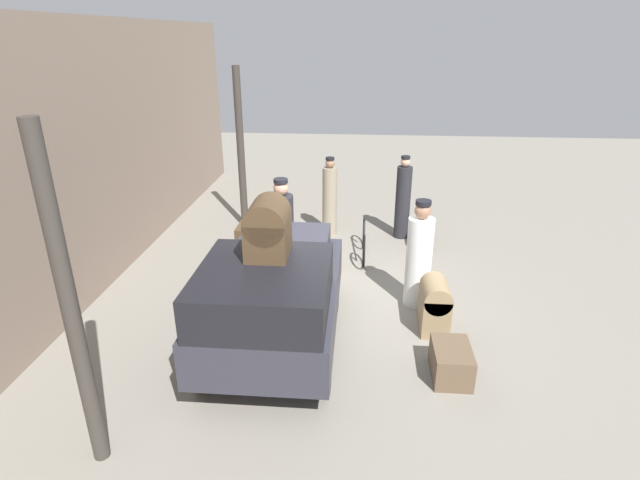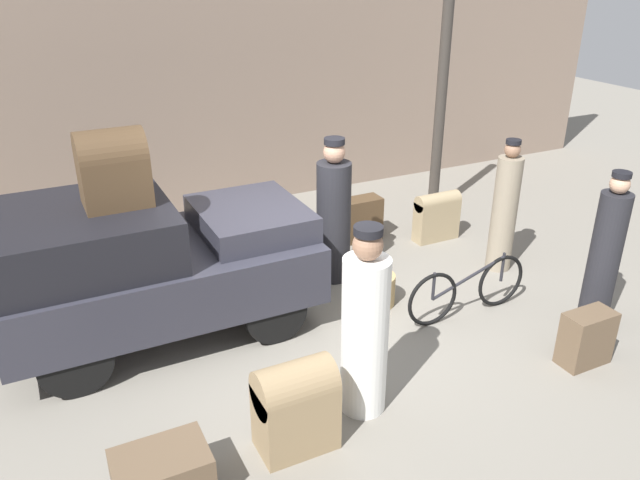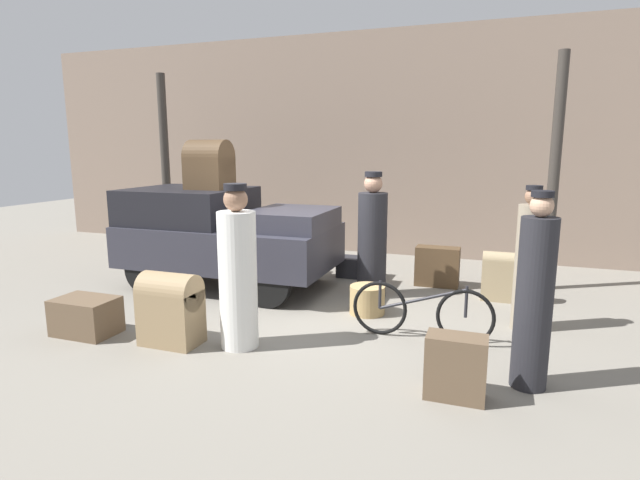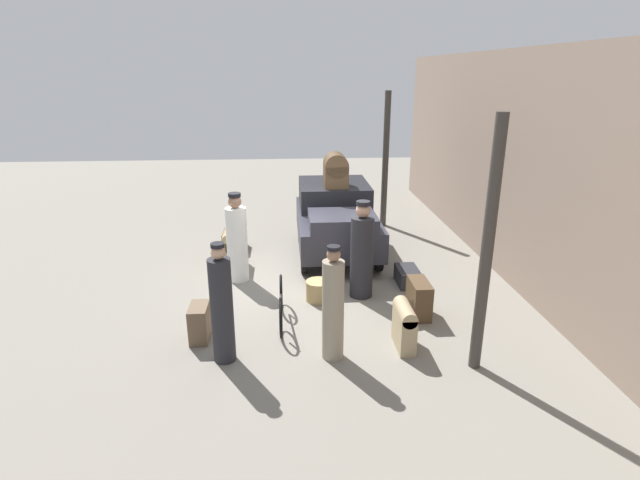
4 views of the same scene
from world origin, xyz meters
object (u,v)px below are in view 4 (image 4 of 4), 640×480
porter_lifting_near_truck (222,308)px  suitcase_small_leather (232,247)px  trunk_large_brown (200,323)px  trunk_on_truck_roof (336,170)px  wicker_basket (318,291)px  trunk_umber_medium (407,276)px  bicycle (281,304)px  suitcase_tan_flat (419,298)px  truck (336,218)px  trunk_barrel_dark (404,324)px  porter_standing_middle (333,307)px  porter_with_bicycle (237,241)px  porter_carrying_trunk (362,254)px  trunk_wicker_pale (234,240)px

porter_lifting_near_truck → suitcase_small_leather: size_ratio=2.21×
trunk_large_brown → trunk_on_truck_roof: 5.05m
wicker_basket → suitcase_small_leather: suitcase_small_leather is taller
porter_lifting_near_truck → trunk_on_truck_roof: (-4.65, 2.10, 1.08)m
suitcase_small_leather → trunk_umber_medium: bearing=71.2°
bicycle → trunk_large_brown: (0.49, -1.29, -0.04)m
wicker_basket → trunk_on_truck_roof: size_ratio=0.61×
suitcase_tan_flat → wicker_basket: bearing=-113.0°
truck → trunk_umber_medium: bearing=33.4°
suitcase_tan_flat → suitcase_small_leather: bearing=-126.5°
suitcase_small_leather → trunk_large_brown: (3.14, -0.22, -0.15)m
porter_lifting_near_truck → suitcase_small_leather: porter_lifting_near_truck is taller
truck → trunk_barrel_dark: 4.34m
porter_standing_middle → trunk_large_brown: porter_standing_middle is taller
truck → suitcase_small_leather: 2.47m
trunk_umber_medium → wicker_basket: bearing=-71.5°
porter_with_bicycle → suitcase_small_leather: porter_with_bicycle is taller
porter_with_bicycle → trunk_on_truck_roof: size_ratio=2.38×
porter_with_bicycle → trunk_large_brown: size_ratio=3.14×
porter_standing_middle → porter_with_bicycle: porter_with_bicycle is taller
porter_with_bicycle → suitcase_tan_flat: bearing=61.2°
porter_carrying_trunk → porter_with_bicycle: 2.56m
porter_standing_middle → suitcase_tan_flat: 2.11m
truck → suitcase_small_leather: bearing=-74.0°
suitcase_small_leather → wicker_basket: bearing=43.7°
porter_lifting_near_truck → trunk_umber_medium: 4.27m
truck → porter_standing_middle: size_ratio=1.86×
bicycle → trunk_umber_medium: (-1.43, 2.53, -0.17)m
porter_carrying_trunk → trunk_large_brown: porter_carrying_trunk is taller
porter_lifting_near_truck → trunk_on_truck_roof: bearing=155.7°
bicycle → trunk_large_brown: bicycle is taller
trunk_barrel_dark → trunk_large_brown: 3.22m
porter_carrying_trunk → trunk_on_truck_roof: 2.81m
porter_lifting_near_truck → trunk_wicker_pale: bearing=-176.3°
porter_standing_middle → trunk_barrel_dark: porter_standing_middle is taller
trunk_barrel_dark → wicker_basket: bearing=-145.5°
wicker_basket → bicycle: bearing=-40.3°
trunk_umber_medium → suitcase_small_leather: size_ratio=0.85×
wicker_basket → trunk_on_truck_roof: bearing=168.0°
porter_lifting_near_truck → trunk_umber_medium: porter_lifting_near_truck is taller
porter_carrying_trunk → porter_lifting_near_truck: porter_carrying_trunk is taller
trunk_umber_medium → trunk_on_truck_roof: trunk_on_truck_roof is taller
wicker_basket → trunk_wicker_pale: 3.51m
porter_lifting_near_truck → trunk_wicker_pale: porter_lifting_near_truck is taller
bicycle → suitcase_small_leather: suitcase_small_leather is taller
wicker_basket → suitcase_tan_flat: bearing=67.0°
truck → porter_lifting_near_truck: 4.92m
wicker_basket → trunk_wicker_pale: bearing=-148.3°
bicycle → suitcase_small_leather: (-2.66, -1.07, 0.10)m
porter_lifting_near_truck → trunk_large_brown: size_ratio=3.16×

